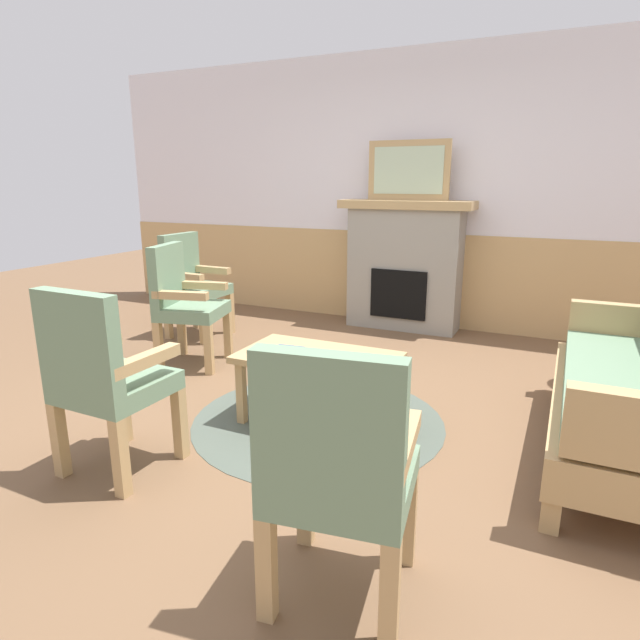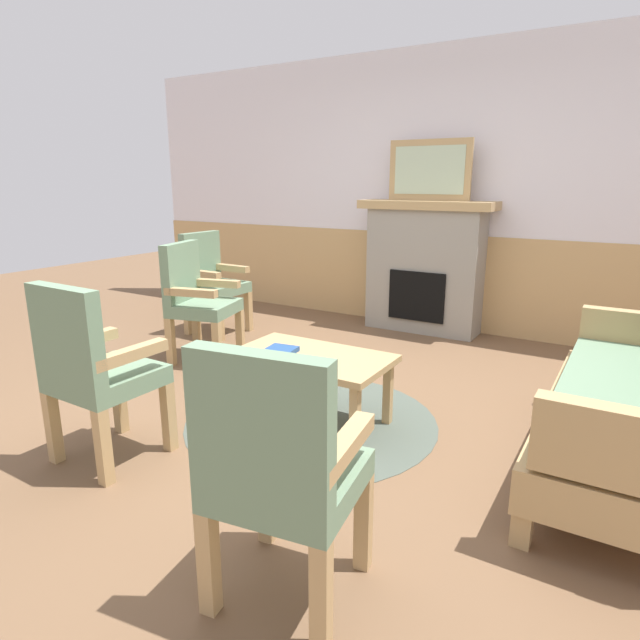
{
  "view_description": "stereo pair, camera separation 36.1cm",
  "coord_description": "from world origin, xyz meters",
  "px_view_note": "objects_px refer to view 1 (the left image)",
  "views": [
    {
      "loc": [
        1.49,
        -2.82,
        1.47
      ],
      "look_at": [
        0.0,
        0.35,
        0.55
      ],
      "focal_mm": 29.93,
      "sensor_mm": 36.0,
      "label": 1
    },
    {
      "loc": [
        1.81,
        -2.65,
        1.47
      ],
      "look_at": [
        0.0,
        0.35,
        0.55
      ],
      "focal_mm": 29.93,
      "sensor_mm": 36.0,
      "label": 2
    }
  ],
  "objects_px": {
    "framed_picture": "(408,170)",
    "armchair_front_center": "(104,374)",
    "coffee_table": "(318,363)",
    "armchair_front_left": "(338,467)",
    "couch": "(637,390)",
    "book_on_table": "(287,352)",
    "armchair_near_fireplace": "(184,300)",
    "armchair_by_window_left": "(192,280)",
    "fireplace": "(405,264)"
  },
  "relations": [
    {
      "from": "framed_picture",
      "to": "armchair_front_center",
      "type": "relative_size",
      "value": 0.82
    },
    {
      "from": "coffee_table",
      "to": "armchair_front_left",
      "type": "height_order",
      "value": "armchair_front_left"
    },
    {
      "from": "couch",
      "to": "book_on_table",
      "type": "relative_size",
      "value": 10.21
    },
    {
      "from": "framed_picture",
      "to": "armchair_near_fireplace",
      "type": "bearing_deg",
      "value": -124.93
    },
    {
      "from": "coffee_table",
      "to": "couch",
      "type": "bearing_deg",
      "value": 9.62
    },
    {
      "from": "couch",
      "to": "coffee_table",
      "type": "xyz_separation_m",
      "value": [
        -1.72,
        -0.29,
        -0.01
      ]
    },
    {
      "from": "framed_picture",
      "to": "couch",
      "type": "height_order",
      "value": "framed_picture"
    },
    {
      "from": "armchair_near_fireplace",
      "to": "armchair_front_left",
      "type": "bearing_deg",
      "value": -40.73
    },
    {
      "from": "framed_picture",
      "to": "armchair_near_fireplace",
      "type": "height_order",
      "value": "framed_picture"
    },
    {
      "from": "armchair_front_left",
      "to": "framed_picture",
      "type": "bearing_deg",
      "value": 103.13
    },
    {
      "from": "couch",
      "to": "armchair_front_left",
      "type": "distance_m",
      "value": 1.91
    },
    {
      "from": "armchair_near_fireplace",
      "to": "armchair_front_center",
      "type": "relative_size",
      "value": 1.0
    },
    {
      "from": "armchair_by_window_left",
      "to": "framed_picture",
      "type": "bearing_deg",
      "value": 32.75
    },
    {
      "from": "armchair_near_fireplace",
      "to": "armchair_by_window_left",
      "type": "relative_size",
      "value": 1.0
    },
    {
      "from": "framed_picture",
      "to": "armchair_front_center",
      "type": "height_order",
      "value": "framed_picture"
    },
    {
      "from": "book_on_table",
      "to": "armchair_front_center",
      "type": "relative_size",
      "value": 0.18
    },
    {
      "from": "couch",
      "to": "armchair_by_window_left",
      "type": "bearing_deg",
      "value": 165.42
    },
    {
      "from": "armchair_front_left",
      "to": "armchair_front_center",
      "type": "xyz_separation_m",
      "value": [
        -1.4,
        0.32,
        0.0
      ]
    },
    {
      "from": "couch",
      "to": "armchair_near_fireplace",
      "type": "distance_m",
      "value": 3.18
    },
    {
      "from": "book_on_table",
      "to": "armchair_near_fireplace",
      "type": "height_order",
      "value": "armchair_near_fireplace"
    },
    {
      "from": "book_on_table",
      "to": "armchair_by_window_left",
      "type": "height_order",
      "value": "armchair_by_window_left"
    },
    {
      "from": "couch",
      "to": "coffee_table",
      "type": "bearing_deg",
      "value": -170.38
    },
    {
      "from": "fireplace",
      "to": "book_on_table",
      "type": "xyz_separation_m",
      "value": [
        -0.01,
        -2.45,
        -0.2
      ]
    },
    {
      "from": "coffee_table",
      "to": "book_on_table",
      "type": "bearing_deg",
      "value": -158.08
    },
    {
      "from": "couch",
      "to": "armchair_near_fireplace",
      "type": "height_order",
      "value": "same"
    },
    {
      "from": "fireplace",
      "to": "armchair_front_left",
      "type": "distance_m",
      "value": 3.79
    },
    {
      "from": "armchair_front_center",
      "to": "couch",
      "type": "bearing_deg",
      "value": 28.0
    },
    {
      "from": "couch",
      "to": "armchair_by_window_left",
      "type": "xyz_separation_m",
      "value": [
        -3.65,
        0.95,
        0.14
      ]
    },
    {
      "from": "armchair_by_window_left",
      "to": "armchair_front_center",
      "type": "bearing_deg",
      "value": -61.26
    },
    {
      "from": "framed_picture",
      "to": "armchair_front_center",
      "type": "distance_m",
      "value": 3.56
    },
    {
      "from": "fireplace",
      "to": "armchair_by_window_left",
      "type": "distance_m",
      "value": 2.1
    },
    {
      "from": "framed_picture",
      "to": "book_on_table",
      "type": "height_order",
      "value": "framed_picture"
    },
    {
      "from": "fireplace",
      "to": "armchair_by_window_left",
      "type": "height_order",
      "value": "fireplace"
    },
    {
      "from": "armchair_near_fireplace",
      "to": "couch",
      "type": "bearing_deg",
      "value": -4.37
    },
    {
      "from": "fireplace",
      "to": "couch",
      "type": "height_order",
      "value": "fireplace"
    },
    {
      "from": "framed_picture",
      "to": "couch",
      "type": "distance_m",
      "value": 3.04
    },
    {
      "from": "couch",
      "to": "armchair_by_window_left",
      "type": "height_order",
      "value": "same"
    },
    {
      "from": "framed_picture",
      "to": "armchair_front_center",
      "type": "xyz_separation_m",
      "value": [
        -0.54,
        -3.37,
        -1.02
      ]
    },
    {
      "from": "armchair_near_fireplace",
      "to": "armchair_front_center",
      "type": "bearing_deg",
      "value": -63.93
    },
    {
      "from": "armchair_by_window_left",
      "to": "armchair_near_fireplace",
      "type": "bearing_deg",
      "value": -55.93
    },
    {
      "from": "fireplace",
      "to": "framed_picture",
      "type": "height_order",
      "value": "framed_picture"
    },
    {
      "from": "armchair_near_fireplace",
      "to": "armchair_front_center",
      "type": "distance_m",
      "value": 1.7
    },
    {
      "from": "fireplace",
      "to": "framed_picture",
      "type": "relative_size",
      "value": 1.62
    },
    {
      "from": "book_on_table",
      "to": "armchair_front_center",
      "type": "bearing_deg",
      "value": -119.62
    },
    {
      "from": "armchair_front_left",
      "to": "armchair_near_fireplace",
      "type": "bearing_deg",
      "value": 139.27
    },
    {
      "from": "couch",
      "to": "armchair_front_center",
      "type": "relative_size",
      "value": 1.84
    },
    {
      "from": "couch",
      "to": "armchair_near_fireplace",
      "type": "bearing_deg",
      "value": 175.63
    },
    {
      "from": "armchair_by_window_left",
      "to": "armchair_front_left",
      "type": "bearing_deg",
      "value": -44.23
    },
    {
      "from": "armchair_near_fireplace",
      "to": "armchair_front_center",
      "type": "xyz_separation_m",
      "value": [
        0.75,
        -1.53,
        0.0
      ]
    },
    {
      "from": "coffee_table",
      "to": "armchair_front_center",
      "type": "relative_size",
      "value": 0.98
    }
  ]
}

